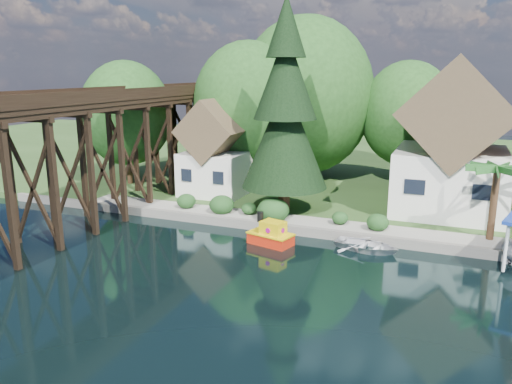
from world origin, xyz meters
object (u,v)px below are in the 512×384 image
(trestle_bridge, at_px, (89,148))
(conifer, at_px, (285,111))
(tugboat, at_px, (271,235))
(house_left, at_px, (452,148))
(boat_white_a, at_px, (367,244))
(shed, at_px, (216,154))
(palm_tree, at_px, (497,171))

(trestle_bridge, relative_size, conifer, 2.94)
(trestle_bridge, bearing_deg, conifer, 27.63)
(conifer, distance_m, tugboat, 9.24)
(house_left, distance_m, conifer, 12.23)
(boat_white_a, bearing_deg, tugboat, 111.21)
(trestle_bridge, height_order, conifer, conifer)
(trestle_bridge, bearing_deg, shed, 61.81)
(shed, distance_m, tugboat, 12.40)
(conifer, xyz_separation_m, boat_white_a, (6.81, -4.62, -7.33))
(tugboat, bearing_deg, conifer, 101.09)
(house_left, xyz_separation_m, shed, (-18.00, -1.50, -1.31))
(trestle_bridge, distance_m, boat_white_a, 19.47)
(conifer, bearing_deg, house_left, 22.48)
(house_left, relative_size, shed, 1.40)
(palm_tree, height_order, tugboat, palm_tree)
(palm_tree, bearing_deg, conifer, 173.98)
(shed, bearing_deg, house_left, 4.77)
(shed, xyz_separation_m, conifer, (6.96, -3.07, 3.90))
(shed, height_order, conifer, conifer)
(trestle_bridge, height_order, tugboat, trestle_bridge)
(house_left, distance_m, shed, 18.11)
(palm_tree, relative_size, boat_white_a, 1.27)
(palm_tree, bearing_deg, shed, 167.65)
(shed, height_order, palm_tree, shed)
(tugboat, bearing_deg, house_left, 46.18)
(house_left, xyz_separation_m, boat_white_a, (-4.24, -9.20, -4.74))
(palm_tree, xyz_separation_m, boat_white_a, (-6.83, -3.19, -4.36))
(tugboat, bearing_deg, boat_white_a, 11.32)
(palm_tree, bearing_deg, tugboat, -160.93)
(shed, bearing_deg, palm_tree, -12.35)
(house_left, bearing_deg, boat_white_a, -114.73)
(trestle_bridge, xyz_separation_m, conifer, (11.96, 6.26, 2.38))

